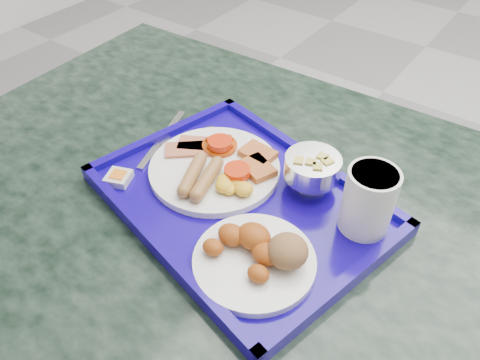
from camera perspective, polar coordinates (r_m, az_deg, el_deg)
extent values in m
plane|color=#99989B|center=(2.09, 26.56, -4.01)|extent=(6.00, 6.00, 0.00)
cylinder|color=gray|center=(1.09, 1.66, -19.51)|extent=(0.12, 0.12, 0.74)
cube|color=black|center=(0.77, 2.24, -5.52)|extent=(1.34, 0.91, 0.04)
cube|color=#13038A|center=(0.76, 0.00, -2.64)|extent=(0.52, 0.43, 0.02)
cube|color=#13038A|center=(0.84, 8.22, 2.99)|extent=(0.44, 0.12, 0.01)
cube|color=#13038A|center=(0.69, -10.03, -7.78)|extent=(0.44, 0.12, 0.01)
cube|color=#13038A|center=(0.66, 12.63, -11.94)|extent=(0.09, 0.32, 0.01)
cube|color=#13038A|center=(0.89, -9.17, 5.56)|extent=(0.09, 0.32, 0.01)
cylinder|color=white|center=(0.80, -3.12, 1.40)|extent=(0.22, 0.22, 0.01)
cube|color=#C86B50|center=(0.84, -4.96, 4.38)|extent=(0.09, 0.07, 0.01)
cube|color=#C86B50|center=(0.83, -6.49, 3.73)|extent=(0.08, 0.08, 0.01)
cylinder|color=#AB3F07|center=(0.83, -2.50, 4.19)|extent=(0.06, 0.06, 0.01)
sphere|color=#AB3F07|center=(0.82, -1.98, 4.23)|extent=(0.01, 0.01, 0.01)
sphere|color=#AB3F07|center=(0.84, -2.77, 5.25)|extent=(0.01, 0.01, 0.01)
sphere|color=#AB3F07|center=(0.82, -3.76, 4.07)|extent=(0.01, 0.01, 0.01)
sphere|color=#AB3F07|center=(0.84, -1.58, 4.96)|extent=(0.01, 0.01, 0.01)
sphere|color=#AB3F07|center=(0.84, -1.78, 5.16)|extent=(0.01, 0.01, 0.01)
sphere|color=#AB3F07|center=(0.82, -1.10, 4.20)|extent=(0.01, 0.01, 0.01)
sphere|color=#AB3F07|center=(0.84, -1.17, 5.03)|extent=(0.01, 0.01, 0.01)
sphere|color=#AB3F07|center=(0.85, -2.21, 5.34)|extent=(0.01, 0.01, 0.01)
sphere|color=#AB3F07|center=(0.84, -1.32, 5.27)|extent=(0.01, 0.01, 0.01)
sphere|color=#AB3F07|center=(0.84, -3.92, 4.95)|extent=(0.01, 0.01, 0.01)
sphere|color=#AB3F07|center=(0.81, -2.20, 3.62)|extent=(0.01, 0.01, 0.01)
cube|color=#B8632E|center=(0.81, 2.20, 3.25)|extent=(0.06, 0.05, 0.01)
cube|color=#B8632E|center=(0.78, 2.14, 1.49)|extent=(0.07, 0.06, 0.01)
cylinder|color=brown|center=(0.77, -5.82, 0.73)|extent=(0.05, 0.09, 0.02)
cylinder|color=brown|center=(0.76, -4.03, 0.19)|extent=(0.04, 0.09, 0.02)
ellipsoid|color=gold|center=(0.74, -1.31, -1.21)|extent=(0.02, 0.02, 0.01)
ellipsoid|color=gold|center=(0.74, 0.49, -1.11)|extent=(0.03, 0.03, 0.02)
ellipsoid|color=gold|center=(0.76, -1.89, 0.01)|extent=(0.03, 0.03, 0.02)
ellipsoid|color=gold|center=(0.75, -1.95, -0.72)|extent=(0.03, 0.03, 0.02)
ellipsoid|color=gold|center=(0.75, -1.70, -0.48)|extent=(0.02, 0.02, 0.01)
ellipsoid|color=gold|center=(0.75, -1.58, -0.80)|extent=(0.02, 0.02, 0.02)
ellipsoid|color=gold|center=(0.75, -0.39, -0.35)|extent=(0.02, 0.02, 0.01)
ellipsoid|color=gold|center=(0.76, -0.42, 0.02)|extent=(0.02, 0.02, 0.02)
cylinder|color=red|center=(0.82, -2.46, 4.51)|extent=(0.04, 0.04, 0.01)
cylinder|color=red|center=(0.76, -0.37, 1.06)|extent=(0.04, 0.04, 0.01)
cylinder|color=white|center=(0.66, 1.75, -9.89)|extent=(0.17, 0.17, 0.01)
ellipsoid|color=#9B4612|center=(0.63, 2.25, -11.34)|extent=(0.03, 0.03, 0.02)
ellipsoid|color=#9B4612|center=(0.65, 3.18, -8.99)|extent=(0.04, 0.03, 0.03)
ellipsoid|color=#9B4612|center=(0.66, 1.71, -6.90)|extent=(0.05, 0.04, 0.03)
ellipsoid|color=#9B4612|center=(0.67, -1.06, -6.68)|extent=(0.04, 0.03, 0.03)
ellipsoid|color=#9B4612|center=(0.66, -3.31, -8.18)|extent=(0.03, 0.03, 0.02)
ellipsoid|color=#906139|center=(0.64, 5.83, -8.61)|extent=(0.06, 0.06, 0.04)
cylinder|color=silver|center=(0.78, 8.52, -0.64)|extent=(0.06, 0.06, 0.01)
cylinder|color=silver|center=(0.77, 8.61, 0.03)|extent=(0.02, 0.02, 0.02)
cylinder|color=silver|center=(0.76, 8.82, 1.56)|extent=(0.09, 0.09, 0.04)
cube|color=#D5C451|center=(0.75, 10.58, 1.99)|extent=(0.02, 0.02, 0.01)
cube|color=#D5C451|center=(0.75, 10.03, 2.57)|extent=(0.02, 0.02, 0.01)
cube|color=#D5C451|center=(0.73, 9.40, 1.37)|extent=(0.02, 0.02, 0.01)
cube|color=#D5C451|center=(0.74, 8.58, 1.92)|extent=(0.02, 0.02, 0.01)
cube|color=#D5C451|center=(0.74, 7.14, 2.11)|extent=(0.02, 0.02, 0.01)
cylinder|color=white|center=(0.70, 15.39, -2.43)|extent=(0.08, 0.08, 0.11)
cylinder|color=#D5560B|center=(0.67, 16.10, 0.43)|extent=(0.07, 0.07, 0.01)
cube|color=silver|center=(0.87, -9.23, 4.10)|extent=(0.07, 0.12, 0.00)
ellipsoid|color=silver|center=(0.89, -3.89, 5.82)|extent=(0.05, 0.05, 0.01)
cube|color=silver|center=(0.88, -9.42, 5.00)|extent=(0.07, 0.18, 0.00)
cube|color=silver|center=(0.81, -14.58, 0.26)|extent=(0.05, 0.05, 0.01)
cube|color=orange|center=(0.80, -14.68, 0.67)|extent=(0.03, 0.03, 0.00)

